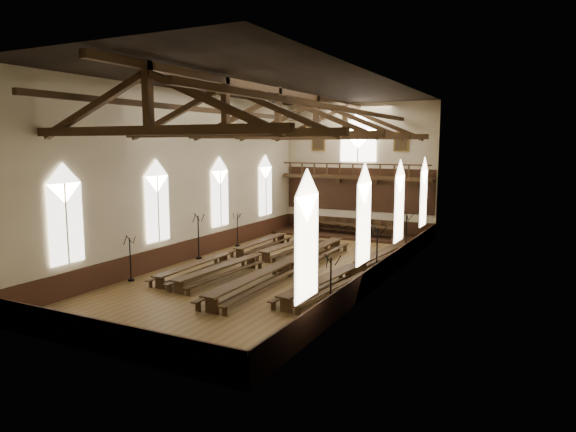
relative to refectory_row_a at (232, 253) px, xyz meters
name	(u,v)px	position (x,y,z in m)	size (l,w,h in m)	color
ground	(279,269)	(3.40, -0.47, -0.48)	(26.00, 26.00, 0.00)	brown
room_walls	(278,153)	(3.40, -0.47, 5.98)	(26.00, 26.00, 26.00)	beige
wainscot_band	(279,259)	(3.40, -0.47, 0.12)	(12.00, 26.00, 1.20)	#351A10
side_windows	(278,203)	(3.40, -0.47, 3.26)	(11.85, 19.80, 4.50)	white
end_window	(358,140)	(3.40, 12.43, 6.74)	(2.80, 0.12, 3.80)	white
minstrels_gallery	(356,184)	(3.40, 12.19, 3.42)	(11.80, 1.24, 3.70)	#342110
portraits	(358,142)	(3.40, 12.43, 6.62)	(7.75, 0.09, 1.45)	brown
roof_trusses	(278,119)	(3.40, -0.47, 7.73)	(11.70, 25.70, 2.80)	#342110
refectory_row_a	(232,253)	(0.00, 0.00, 0.00)	(1.46, 13.60, 0.66)	#342110
refectory_row_b	(259,257)	(1.93, -0.11, 0.03)	(1.81, 13.98, 0.70)	#342110
refectory_row_c	(288,264)	(4.39, -1.28, 0.10)	(1.73, 14.89, 0.80)	#342110
refectory_row_d	(357,267)	(7.83, -0.09, 0.05)	(2.12, 14.31, 0.73)	#342110
dais	(345,235)	(3.00, 10.93, -0.39)	(11.40, 2.92, 0.19)	#351A10
high_table	(345,225)	(3.00, 10.93, 0.39)	(8.53, 1.82, 0.80)	#342110
high_chairs	(349,225)	(3.00, 11.76, 0.28)	(6.78, 0.49, 1.04)	#342110
candelabrum_left_near	(131,267)	(-2.15, -6.03, 0.23)	(0.71, 0.68, 2.35)	black
candelabrum_left_mid	(199,245)	(-2.15, -0.35, 0.37)	(0.84, 0.81, 2.79)	black
candelabrum_left_far	(238,236)	(-2.15, 4.01, 0.22)	(0.70, 0.66, 2.33)	black
candelabrum_right_near	(331,297)	(8.95, -6.40, 0.29)	(0.76, 0.74, 2.54)	black
candelabrum_right_mid	(377,264)	(8.95, -0.24, 0.39)	(0.78, 0.88, 2.86)	black
candelabrum_right_far	(406,244)	(8.95, 5.70, 0.36)	(0.84, 0.80, 2.79)	black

